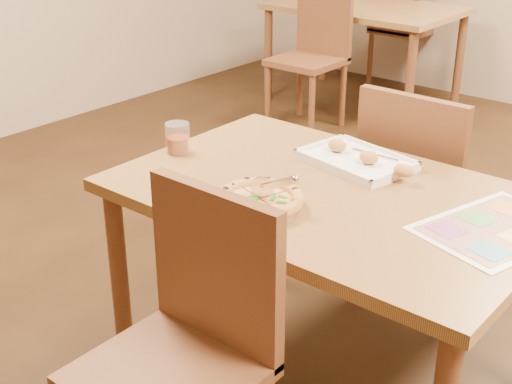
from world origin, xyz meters
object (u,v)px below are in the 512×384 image
Objects in this scene: appetizer_tray at (358,161)px; glass_tumbler at (178,140)px; pizza at (259,200)px; bg_table at (365,17)px; chair_near at (193,320)px; bg_chair_near at (316,41)px; chair_far at (418,176)px; bg_chair_far at (399,17)px; dining_table at (328,215)px; pizza_cutter at (273,185)px; menu at (497,228)px; plate at (256,206)px.

appetizer_tray is 0.62m from glass_tumbler.
appetizer_tray reaches higher than pizza.
bg_table is 5.00× the size of pizza.
chair_near and bg_chair_near have the same top height.
bg_chair_far is at bearing -59.35° from chair_far.
dining_table is at bearing 90.00° from chair_near.
pizza_cutter is at bearing -62.77° from bg_table.
chair_far is at bearing 90.00° from chair_near.
chair_near is 1.11× the size of menu.
pizza is (-0.09, 0.37, 0.18)m from chair_near.
dining_table is 2.72m from bg_chair_near.
menu is (0.58, 0.31, -0.02)m from pizza.
chair_far reaches higher than plate.
bg_chair_near is 1.11× the size of menu.
plate is at bearing 113.05° from bg_chair_far.
bg_chair_near is at bearing 134.74° from menu.
plate is at bearing -145.43° from pizza.
pizza_cutter is 0.30× the size of appetizer_tray.
chair_near is 0.85m from appetizer_tray.
plate is 0.58× the size of menu.
dining_table is 0.27m from plate.
bg_table is 3.39m from pizza_cutter.
chair_near is 1.81× the size of pizza.
pizza_cutter reaches higher than pizza.
pizza_cutter is at bearing 30.12° from plate.
dining_table is 3.08× the size of appetizer_tray.
chair_far is 1.11× the size of appetizer_tray.
pizza_cutter is at bearing 97.42° from chair_near.
pizza is at bearing -110.56° from dining_table.
plate is 0.67m from menu.
pizza_cutter is at bearing 86.41° from chair_far.
menu is (2.10, -2.72, 0.09)m from bg_table.
bg_table is (-1.60, 2.20, 0.07)m from chair_far.
glass_tumbler is at bearing -65.80° from bg_chair_near.
glass_tumbler is (-0.49, 0.16, 0.02)m from pizza.
pizza reaches higher than menu.
menu is at bearing 123.09° from bg_chair_far.
glass_tumbler is at bearing 106.82° from bg_chair_far.
chair_far is at bearing 49.18° from glass_tumbler.
bg_table is 3.44m from menu.
pizza_cutter is at bearing -103.63° from dining_table.
bg_chair_far reaches higher than menu.
pizza reaches higher than dining_table.
pizza_cutter is 0.44m from appetizer_tray.
bg_chair_far is 3.85m from pizza.
pizza is 0.66m from menu.
pizza_cutter is at bearing -152.09° from menu.
pizza reaches higher than bg_table.
chair_near is at bearing -126.15° from menu.
pizza_cutter reaches higher than appetizer_tray.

